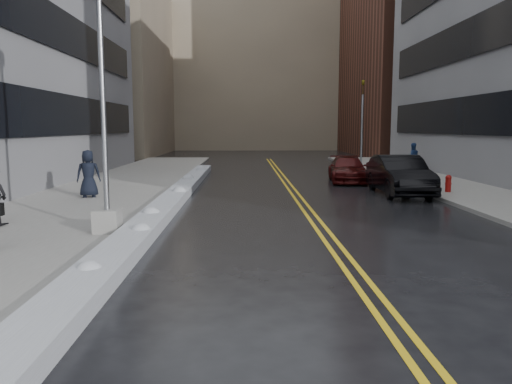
{
  "coord_description": "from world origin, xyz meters",
  "views": [
    {
      "loc": [
        0.32,
        -10.96,
        2.88
      ],
      "look_at": [
        0.59,
        1.24,
        1.3
      ],
      "focal_mm": 35.0,
      "sensor_mm": 36.0,
      "label": 1
    }
  ],
  "objects": [
    {
      "name": "pedestrian_c",
      "position": [
        -5.84,
        8.7,
        1.08
      ],
      "size": [
        1.03,
        0.81,
        1.86
      ],
      "primitive_type": "imported",
      "rotation": [
        0.0,
        0.0,
        3.41
      ],
      "color": "black",
      "rests_on": "sidewalk_west"
    },
    {
      "name": "fire_hydrant",
      "position": [
        9.0,
        10.0,
        0.55
      ],
      "size": [
        0.26,
        0.26,
        0.73
      ],
      "color": "maroon",
      "rests_on": "sidewalk_east"
    },
    {
      "name": "lane_line_right",
      "position": [
        2.65,
        10.0,
        0.0
      ],
      "size": [
        0.12,
        50.0,
        0.01
      ],
      "primitive_type": "cube",
      "color": "gold",
      "rests_on": "ground"
    },
    {
      "name": "lamppost",
      "position": [
        -3.3,
        2.0,
        2.53
      ],
      "size": [
        0.65,
        0.65,
        7.62
      ],
      "color": "gray",
      "rests_on": "sidewalk_west"
    },
    {
      "name": "sidewalk_east",
      "position": [
        10.0,
        10.0,
        0.07
      ],
      "size": [
        4.0,
        50.0,
        0.15
      ],
      "primitive_type": "cube",
      "color": "gray",
      "rests_on": "ground"
    },
    {
      "name": "traffic_signal",
      "position": [
        8.5,
        24.0,
        3.4
      ],
      "size": [
        0.16,
        0.2,
        6.0
      ],
      "color": "gray",
      "rests_on": "sidewalk_east"
    },
    {
      "name": "lane_line_left",
      "position": [
        2.35,
        10.0,
        0.0
      ],
      "size": [
        0.12,
        50.0,
        0.01
      ],
      "primitive_type": "cube",
      "color": "gold",
      "rests_on": "ground"
    },
    {
      "name": "ground",
      "position": [
        0.0,
        0.0,
        0.0
      ],
      "size": [
        160.0,
        160.0,
        0.0
      ],
      "primitive_type": "plane",
      "color": "black",
      "rests_on": "ground"
    },
    {
      "name": "car_black",
      "position": [
        6.96,
        10.24,
        0.85
      ],
      "size": [
        1.89,
        5.18,
        1.7
      ],
      "primitive_type": "imported",
      "rotation": [
        0.0,
        0.0,
        -0.02
      ],
      "color": "black",
      "rests_on": "ground"
    },
    {
      "name": "building_east_far",
      "position": [
        19.0,
        42.0,
        14.0
      ],
      "size": [
        14.0,
        20.0,
        28.0
      ],
      "primitive_type": "cube",
      "color": "#562D21",
      "rests_on": "ground"
    },
    {
      "name": "building_west_far",
      "position": [
        -15.5,
        44.0,
        9.0
      ],
      "size": [
        14.0,
        22.0,
        18.0
      ],
      "primitive_type": "cube",
      "color": "gray",
      "rests_on": "ground"
    },
    {
      "name": "car_maroon",
      "position": [
        5.78,
        15.41,
        0.67
      ],
      "size": [
        2.34,
        4.77,
        1.34
      ],
      "primitive_type": "imported",
      "rotation": [
        0.0,
        0.0,
        -0.1
      ],
      "color": "#380909",
      "rests_on": "ground"
    },
    {
      "name": "pedestrian_east",
      "position": [
        10.86,
        20.18,
        1.03
      ],
      "size": [
        0.86,
        0.68,
        1.77
      ],
      "primitive_type": "imported",
      "rotation": [
        0.0,
        0.0,
        3.13
      ],
      "color": "navy",
      "rests_on": "sidewalk_east"
    },
    {
      "name": "building_far",
      "position": [
        2.0,
        60.0,
        11.0
      ],
      "size": [
        36.0,
        16.0,
        22.0
      ],
      "primitive_type": "cube",
      "color": "gray",
      "rests_on": "ground"
    },
    {
      "name": "snow_ridge",
      "position": [
        -2.45,
        8.0,
        0.17
      ],
      "size": [
        0.9,
        30.0,
        0.34
      ],
      "primitive_type": "cube",
      "color": "#BABDC4",
      "rests_on": "ground"
    },
    {
      "name": "sidewalk_west",
      "position": [
        -5.75,
        10.0,
        0.07
      ],
      "size": [
        5.5,
        50.0,
        0.15
      ],
      "primitive_type": "cube",
      "color": "gray",
      "rests_on": "ground"
    }
  ]
}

